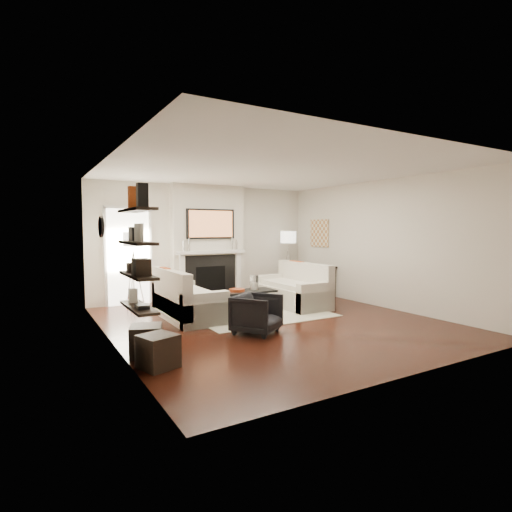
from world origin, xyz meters
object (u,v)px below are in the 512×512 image
loveseat_right_base (292,296)px  armchair (257,312)px  loveseat_left_base (188,307)px  lamp_left_shade (133,239)px  lamp_right_shade (288,237)px  ottoman_near (146,340)px  coffee_table (248,291)px

loveseat_right_base → armchair: bearing=-139.1°
loveseat_left_base → loveseat_right_base: same height
loveseat_left_base → armchair: armchair is taller
lamp_left_shade → lamp_right_shade: 3.90m
lamp_left_shade → ottoman_near: lamp_left_shade is taller
armchair → lamp_left_shade: (-1.21, 3.05, 1.11)m
loveseat_right_base → lamp_left_shade: (-3.01, 1.49, 1.24)m
loveseat_right_base → armchair: size_ratio=2.63×
armchair → coffee_table: bearing=30.7°
ottoman_near → loveseat_left_base: bearing=54.9°
coffee_table → lamp_left_shade: 2.64m
lamp_right_shade → armchair: bearing=-132.0°
loveseat_left_base → coffee_table: 1.30m
lamp_right_shade → ottoman_near: lamp_right_shade is taller
loveseat_right_base → coffee_table: (-1.08, 0.02, 0.19)m
armchair → lamp_left_shade: lamp_left_shade is taller
lamp_left_shade → lamp_right_shade: same height
lamp_left_shade → coffee_table: bearing=-37.4°
loveseat_right_base → armchair: (-1.80, -1.56, 0.13)m
lamp_left_shade → lamp_right_shade: size_ratio=1.00×
loveseat_right_base → lamp_left_shade: bearing=153.6°
loveseat_left_base → ottoman_near: loveseat_left_base is taller
loveseat_left_base → loveseat_right_base: size_ratio=1.00×
loveseat_left_base → ottoman_near: size_ratio=4.50×
loveseat_left_base → armchair: bearing=-70.0°
armchair → ottoman_near: size_ratio=1.71×
armchair → lamp_right_shade: bearing=13.1°
loveseat_left_base → ottoman_near: (-1.26, -1.80, -0.01)m
loveseat_left_base → lamp_left_shade: bearing=113.3°
loveseat_left_base → lamp_left_shade: lamp_left_shade is taller
coffee_table → armchair: (-0.72, -1.58, -0.06)m
loveseat_right_base → lamp_right_shade: 2.09m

